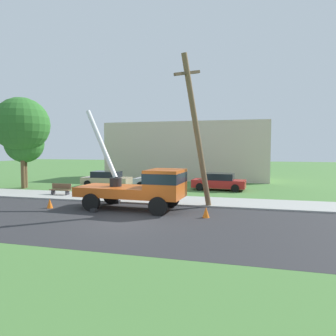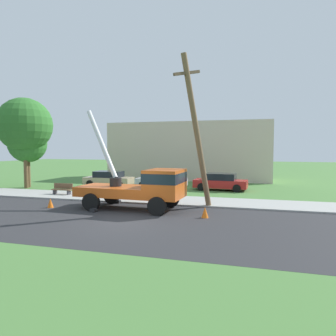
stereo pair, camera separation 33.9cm
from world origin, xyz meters
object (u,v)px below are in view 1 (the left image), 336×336
object	(u,v)px
parked_sedan_red	(219,182)
roadside_tree_near	(22,125)
leaning_utility_pole	(197,131)
utility_truck	(144,185)
parked_sedan_silver	(160,180)
roadside_tree_far	(24,144)
park_bench	(61,190)
parked_sedan_tan	(107,179)
traffic_cone_behind	(50,203)
traffic_cone_ahead	(206,212)

from	to	relation	value
parked_sedan_red	roadside_tree_near	distance (m)	17.72
leaning_utility_pole	parked_sedan_red	bearing A→B (deg)	86.52
utility_truck	parked_sedan_silver	bearing A→B (deg)	100.97
parked_sedan_red	roadside_tree_far	world-z (taller)	roadside_tree_far
leaning_utility_pole	park_bench	xyz separation A→B (m)	(-10.56, 2.26, -4.09)
roadside_tree_near	roadside_tree_far	size ratio (longest dim) A/B	1.41
parked_sedan_tan	parked_sedan_red	size ratio (longest dim) A/B	0.99
traffic_cone_behind	utility_truck	bearing A→B (deg)	9.52
utility_truck	traffic_cone_ahead	xyz separation A→B (m)	(3.71, -1.09, -1.13)
traffic_cone_behind	parked_sedan_silver	bearing A→B (deg)	70.28
traffic_cone_ahead	roadside_tree_near	size ratio (longest dim) A/B	0.07
parked_sedan_silver	roadside_tree_far	bearing A→B (deg)	-167.22
roadside_tree_far	park_bench	bearing A→B (deg)	-30.09
roadside_tree_near	parked_sedan_red	bearing A→B (deg)	11.39
traffic_cone_ahead	parked_sedan_silver	distance (m)	11.94
traffic_cone_ahead	roadside_tree_far	distance (m)	19.38
parked_sedan_silver	roadside_tree_near	size ratio (longest dim) A/B	0.56
traffic_cone_ahead	traffic_cone_behind	size ratio (longest dim) A/B	1.00
leaning_utility_pole	traffic_cone_behind	distance (m)	9.64
parked_sedan_tan	parked_sedan_silver	size ratio (longest dim) A/B	1.01
park_bench	parked_sedan_silver	bearing A→B (deg)	45.86
parked_sedan_silver	parked_sedan_red	bearing A→B (deg)	1.32
utility_truck	leaning_utility_pole	xyz separation A→B (m)	(2.83, 1.14, 3.14)
parked_sedan_red	park_bench	xyz separation A→B (m)	(-11.08, -6.20, -0.25)
traffic_cone_ahead	park_bench	distance (m)	12.30
parked_sedan_red	parked_sedan_tan	bearing A→B (deg)	-178.08
park_bench	roadside_tree_near	world-z (taller)	roadside_tree_near
utility_truck	leaning_utility_pole	bearing A→B (deg)	21.88
leaning_utility_pole	roadside_tree_far	bearing A→B (deg)	161.00
parked_sedan_tan	park_bench	bearing A→B (deg)	-98.55
parked_sedan_tan	parked_sedan_silver	world-z (taller)	same
traffic_cone_ahead	parked_sedan_silver	xyz separation A→B (m)	(-5.55, 10.57, 0.43)
traffic_cone_ahead	parked_sedan_silver	bearing A→B (deg)	117.70
utility_truck	roadside_tree_near	xyz separation A→B (m)	(-13.37, 6.22, 4.13)
parked_sedan_silver	park_bench	size ratio (longest dim) A/B	2.76
park_bench	roadside_tree_far	size ratio (longest dim) A/B	0.28
leaning_utility_pole	park_bench	distance (m)	11.55
roadside_tree_far	parked_sedan_silver	bearing A→B (deg)	12.78
leaning_utility_pole	roadside_tree_far	xyz separation A→B (m)	(-16.44, 5.66, -0.63)
parked_sedan_tan	park_bench	size ratio (longest dim) A/B	2.78
traffic_cone_ahead	parked_sedan_red	bearing A→B (deg)	91.97
traffic_cone_behind	roadside_tree_far	size ratio (longest dim) A/B	0.10
traffic_cone_behind	parked_sedan_tan	bearing A→B (deg)	97.20
leaning_utility_pole	parked_sedan_tan	bearing A→B (deg)	140.04
parked_sedan_silver	roadside_tree_far	world-z (taller)	roadside_tree_far
utility_truck	leaning_utility_pole	distance (m)	4.38
parked_sedan_tan	roadside_tree_far	world-z (taller)	roadside_tree_far
traffic_cone_ahead	roadside_tree_far	size ratio (longest dim) A/B	0.10
traffic_cone_ahead	park_bench	world-z (taller)	park_bench
leaning_utility_pole	parked_sedan_silver	world-z (taller)	leaning_utility_pole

